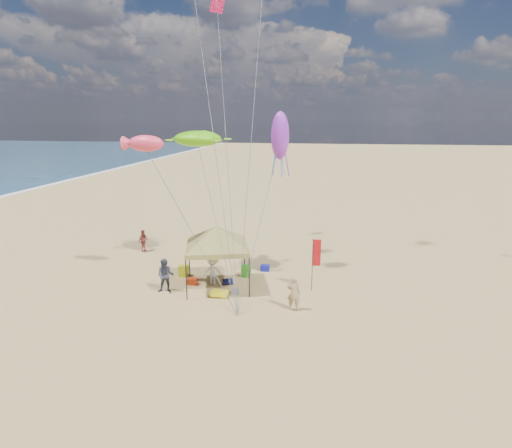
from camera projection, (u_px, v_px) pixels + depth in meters
The scene contains 19 objects.
ground at pixel (246, 322), 20.00m from camera, with size 280.00×280.00×0.00m, color tan.
canopy_tent at pixel (217, 228), 23.32m from camera, with size 6.43×6.43×4.11m.
feather_flag at pixel (316, 256), 23.16m from camera, with size 0.45×0.11×2.99m.
cooler_red at pixel (192, 281), 24.40m from camera, with size 0.54×0.38×0.38m, color #BE320F.
cooler_blue at pixel (265, 268), 26.54m from camera, with size 0.54×0.38×0.38m, color #121894.
bag_navy at pixel (228, 282), 24.38m from camera, with size 0.36×0.36×0.60m, color #0C0F38.
bag_orange at pixel (213, 261), 27.94m from camera, with size 0.36×0.36×0.60m, color #E09E0C.
chair_green at pixel (246, 271), 25.57m from camera, with size 0.50×0.50×0.70m, color #2B8317.
chair_yellow at pixel (184, 271), 25.61m from camera, with size 0.50×0.50×0.70m, color yellow.
crate_grey at pixel (235, 292), 23.09m from camera, with size 0.34×0.30×0.28m, color slate.
beach_cart at pixel (219, 293), 22.70m from camera, with size 0.90×0.50×0.24m, color #FFFD1C.
person_near_a at pixel (294, 293), 20.99m from camera, with size 0.66×0.43×1.81m, color tan.
person_near_b at pixel (165, 276), 23.15m from camera, with size 0.93×0.72×1.91m, color #353948.
person_near_c at pixel (213, 271), 24.35m from camera, with size 1.01×0.58×1.56m, color silver.
person_far_a at pixel (143, 241), 30.25m from camera, with size 0.94×0.39×1.60m, color #96433A.
turtle_kite at pixel (198, 139), 25.25m from camera, with size 2.86×2.29×0.95m, color #5BCF0B.
fish_kite at pixel (146, 143), 22.29m from camera, with size 1.96×0.98×0.87m, color #FF3D5E.
squid_kite at pixel (280, 136), 24.91m from camera, with size 1.08×1.08×2.80m, color purple.
stunt_kite_pink at pixel (217, 5), 29.53m from camera, with size 1.03×0.03×1.03m, color #D7145C.
Camera 1 is at (3.40, -17.96, 9.35)m, focal length 29.80 mm.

